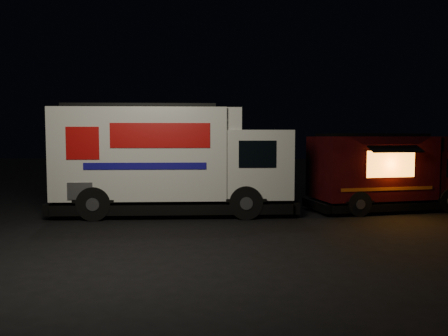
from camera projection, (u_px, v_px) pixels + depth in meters
ground at (182, 230)px, 11.66m from camera, size 80.00×80.00×0.00m
white_truck at (175, 160)px, 14.21m from camera, size 7.94×3.28×3.51m
red_truck at (390, 172)px, 14.93m from camera, size 5.95×3.44×2.61m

